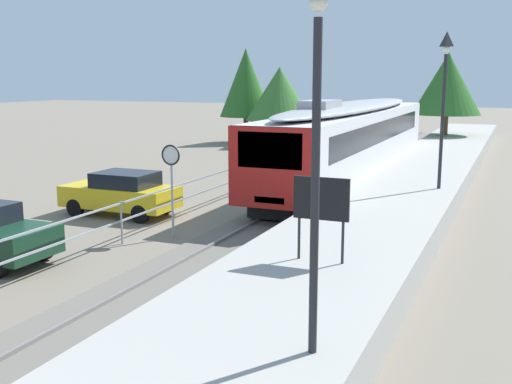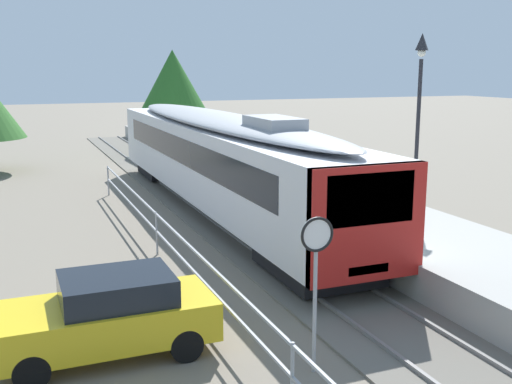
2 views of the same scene
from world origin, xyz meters
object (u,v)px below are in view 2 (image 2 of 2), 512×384
object	(u,v)px
speed_limit_sign	(316,256)
parked_hatchback_yellow	(107,315)
platform_lamp_mid_platform	(420,89)
commuter_train	(218,155)

from	to	relation	value
speed_limit_sign	parked_hatchback_yellow	world-z (taller)	speed_limit_sign
platform_lamp_mid_platform	parked_hatchback_yellow	xyz separation A→B (m)	(-10.09, -4.58, -3.83)
commuter_train	platform_lamp_mid_platform	distance (m)	7.56
commuter_train	speed_limit_sign	bearing A→B (deg)	-100.82
speed_limit_sign	parked_hatchback_yellow	bearing A→B (deg)	148.10
commuter_train	platform_lamp_mid_platform	xyz separation A→B (m)	(4.54, -5.52, 2.47)
commuter_train	parked_hatchback_yellow	xyz separation A→B (m)	(-5.54, -10.10, -1.36)
commuter_train	platform_lamp_mid_platform	size ratio (longest dim) A/B	3.83
commuter_train	platform_lamp_mid_platform	world-z (taller)	platform_lamp_mid_platform
parked_hatchback_yellow	commuter_train	bearing A→B (deg)	61.23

